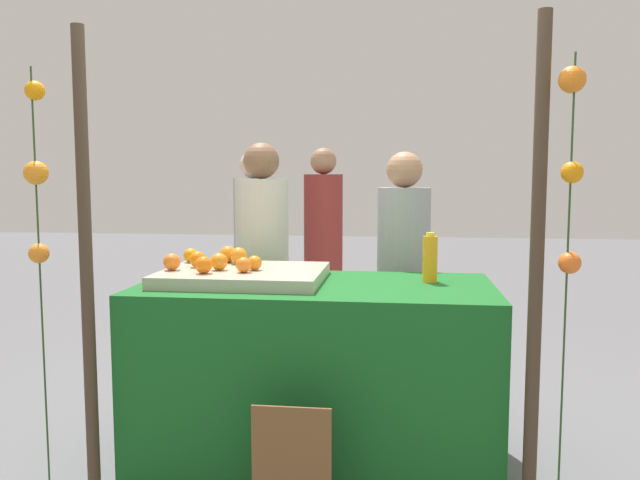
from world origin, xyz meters
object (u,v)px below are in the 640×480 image
orange_0 (172,262)px  chalkboard_sign (292,471)px  orange_1 (219,262)px  stall_counter (316,373)px  vendor_right (403,292)px  vendor_left (262,284)px  juice_bottle (430,259)px

orange_0 → chalkboard_sign: bearing=-40.5°
orange_1 → stall_counter: bearing=2.4°
vendor_right → vendor_left: bearing=178.9°
chalkboard_sign → vendor_left: size_ratio=0.33×
orange_0 → orange_1: (0.23, 0.03, 0.00)m
vendor_left → vendor_right: vendor_left is taller
orange_0 → juice_bottle: juice_bottle is taller
vendor_left → vendor_right: size_ratio=1.04×
stall_counter → juice_bottle: bearing=12.0°
orange_1 → chalkboard_sign: 1.09m
orange_1 → vendor_left: (0.05, 0.77, -0.25)m
orange_1 → juice_bottle: 1.05m
orange_1 → vendor_right: 1.22m
stall_counter → chalkboard_sign: stall_counter is taller
orange_1 → juice_bottle: (1.04, 0.14, 0.01)m
juice_bottle → vendor_right: (-0.13, 0.62, -0.29)m
orange_1 → vendor_left: bearing=86.5°
orange_0 → vendor_right: vendor_right is taller
stall_counter → vendor_left: 0.92m
chalkboard_sign → juice_bottle: bearing=53.7°
orange_0 → chalkboard_sign: 1.19m
orange_1 → vendor_right: vendor_right is taller
orange_0 → vendor_left: (0.28, 0.80, -0.25)m
stall_counter → orange_1: size_ratio=20.12×
orange_0 → vendor_right: (1.14, 0.79, -0.27)m
orange_0 → chalkboard_sign: orange_0 is taller
vendor_right → orange_1: bearing=-140.4°
juice_bottle → chalkboard_sign: (-0.57, -0.77, -0.76)m
stall_counter → vendor_right: vendor_right is taller
chalkboard_sign → vendor_right: size_ratio=0.34×
chalkboard_sign → stall_counter: bearing=89.0°
chalkboard_sign → vendor_right: (0.44, 1.39, 0.48)m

